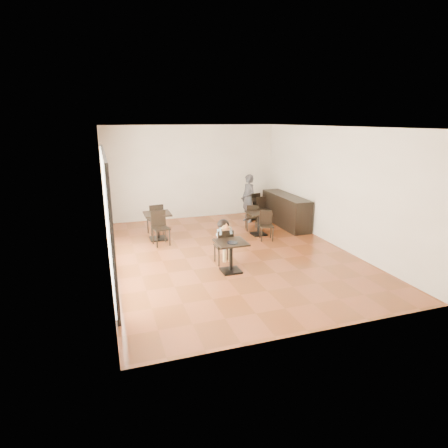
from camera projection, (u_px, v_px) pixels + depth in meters
name	position (u px, v px, depth m)	size (l,w,h in m)	color
floor	(229.00, 253.00, 9.76)	(6.00, 8.00, 0.01)	brown
ceiling	(230.00, 127.00, 8.90)	(6.00, 8.00, 0.01)	white
wall_back	(192.00, 172.00, 12.99)	(6.00, 0.01, 3.20)	silver
wall_front	(317.00, 240.00, 5.68)	(6.00, 0.01, 3.20)	silver
wall_left	(104.00, 201.00, 8.42)	(0.01, 8.00, 3.20)	silver
wall_right	(333.00, 186.00, 10.25)	(0.01, 8.00, 3.20)	silver
storefront_window	(107.00, 215.00, 8.03)	(0.04, 4.50, 2.60)	white
child_table	(231.00, 257.00, 8.50)	(0.68, 0.68, 0.72)	black
child_chair	(223.00, 246.00, 8.98)	(0.39, 0.39, 0.87)	black
child	(223.00, 242.00, 8.95)	(0.39, 0.55, 1.09)	slate
plate	(233.00, 243.00, 8.31)	(0.24, 0.24, 0.01)	black
pizza_slice	(226.00, 228.00, 8.67)	(0.25, 0.19, 0.06)	#F2BC75
adult_patron	(248.00, 198.00, 12.60)	(0.59, 0.39, 1.61)	#38383D
cafe_table_mid	(259.00, 224.00, 11.26)	(0.65, 0.65, 0.69)	black
cafe_table_left	(158.00, 226.00, 10.81)	(0.74, 0.74, 0.79)	black
cafe_table_back	(253.00, 209.00, 13.10)	(0.67, 0.67, 0.70)	black
chair_mid_a	(252.00, 217.00, 11.75)	(0.37, 0.37, 0.83)	black
chair_mid_b	(267.00, 226.00, 10.74)	(0.37, 0.37, 0.83)	black
chair_left_a	(155.00, 219.00, 11.30)	(0.42, 0.42, 0.95)	black
chair_left_b	(161.00, 229.00, 10.29)	(0.42, 0.42, 0.95)	black
chair_back_a	(253.00, 204.00, 13.49)	(0.38, 0.38, 0.85)	black
chair_back_b	(264.00, 210.00, 12.62)	(0.38, 0.38, 0.85)	black
service_counter	(286.00, 210.00, 12.26)	(0.60, 2.40, 1.00)	black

